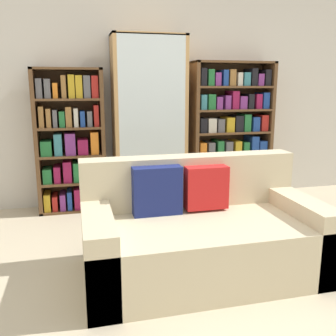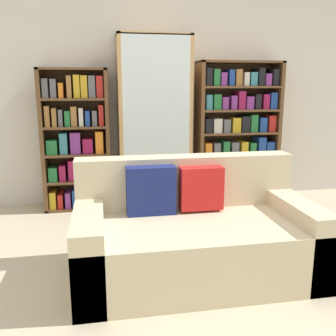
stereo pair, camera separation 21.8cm
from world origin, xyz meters
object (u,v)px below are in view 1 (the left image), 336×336
object	(u,v)px
display_cabinet	(149,124)
bookshelf_right	(231,133)
couch	(200,234)
bookshelf_left	(71,143)
wine_bottle	(227,204)

from	to	relation	value
display_cabinet	bookshelf_right	size ratio (longest dim) A/B	1.16
couch	bookshelf_right	bearing A→B (deg)	60.65
couch	bookshelf_right	world-z (taller)	bookshelf_right
bookshelf_left	wine_bottle	distance (m)	1.79
display_cabinet	bookshelf_right	world-z (taller)	display_cabinet
couch	display_cabinet	world-z (taller)	display_cabinet
display_cabinet	wine_bottle	bearing A→B (deg)	-44.39
couch	bookshelf_right	xyz separation A→B (m)	(0.95, 1.68, 0.51)
bookshelf_right	wine_bottle	distance (m)	0.99
couch	wine_bottle	bearing A→B (deg)	57.54
couch	display_cabinet	xyz separation A→B (m)	(-0.05, 1.67, 0.65)
display_cabinet	couch	bearing A→B (deg)	-88.42
display_cabinet	wine_bottle	world-z (taller)	display_cabinet
bookshelf_left	bookshelf_right	distance (m)	1.85
bookshelf_right	wine_bottle	world-z (taller)	bookshelf_right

